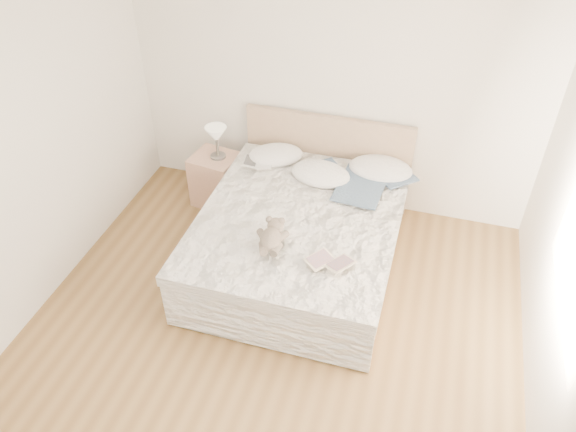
% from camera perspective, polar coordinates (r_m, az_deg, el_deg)
% --- Properties ---
extents(floor, '(4.00, 4.50, 0.00)m').
position_cam_1_polar(floor, '(4.59, -2.82, -14.25)').
color(floor, brown).
rests_on(floor, ground).
extents(ceiling, '(4.00, 4.50, 0.00)m').
position_cam_1_polar(ceiling, '(2.92, -4.57, 19.38)').
color(ceiling, white).
rests_on(ceiling, ground).
extents(wall_back, '(4.00, 0.02, 2.70)m').
position_cam_1_polar(wall_back, '(5.44, 4.58, 13.57)').
color(wall_back, white).
rests_on(wall_back, ground).
extents(bed, '(1.72, 2.14, 1.00)m').
position_cam_1_polar(bed, '(5.14, 1.34, -1.93)').
color(bed, tan).
rests_on(bed, floor).
extents(nightstand, '(0.51, 0.46, 0.56)m').
position_cam_1_polar(nightstand, '(5.93, -7.28, 3.70)').
color(nightstand, tan).
rests_on(nightstand, floor).
extents(table_lamp, '(0.25, 0.25, 0.34)m').
position_cam_1_polar(table_lamp, '(5.64, -7.29, 8.07)').
color(table_lamp, '#4D4843').
rests_on(table_lamp, nightstand).
extents(pillow_left, '(0.65, 0.58, 0.16)m').
position_cam_1_polar(pillow_left, '(5.61, -1.26, 6.23)').
color(pillow_left, white).
rests_on(pillow_left, bed).
extents(pillow_middle, '(0.61, 0.46, 0.17)m').
position_cam_1_polar(pillow_middle, '(5.34, 3.33, 4.30)').
color(pillow_middle, white).
rests_on(pillow_middle, bed).
extents(pillow_right, '(0.61, 0.43, 0.18)m').
position_cam_1_polar(pillow_right, '(5.47, 9.37, 4.74)').
color(pillow_right, white).
rests_on(pillow_right, bed).
extents(blouse, '(0.71, 0.75, 0.03)m').
position_cam_1_polar(blouse, '(5.23, 7.43, 3.06)').
color(blouse, '#33475F').
rests_on(blouse, bed).
extents(photo_book, '(0.33, 0.25, 0.02)m').
position_cam_1_polar(photo_book, '(5.51, -3.05, 5.40)').
color(photo_book, silver).
rests_on(photo_book, bed).
extents(childrens_book, '(0.40, 0.38, 0.02)m').
position_cam_1_polar(childrens_book, '(4.42, 4.29, -4.70)').
color(childrens_book, beige).
rests_on(childrens_book, bed).
extents(teddy_bear, '(0.28, 0.36, 0.17)m').
position_cam_1_polar(teddy_bear, '(4.52, -1.77, -2.97)').
color(teddy_bear, '#6C5E51').
rests_on(teddy_bear, bed).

